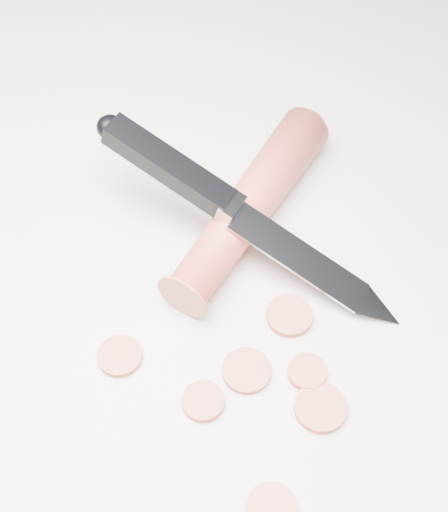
{
  "coord_description": "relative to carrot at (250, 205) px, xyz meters",
  "views": [
    {
      "loc": [
        0.01,
        -0.28,
        0.48
      ],
      "look_at": [
        -0.0,
        0.05,
        0.02
      ],
      "focal_mm": 50.0,
      "sensor_mm": 36.0,
      "label": 1
    }
  ],
  "objects": [
    {
      "name": "carrot_slice_0",
      "position": [
        -0.1,
        -0.13,
        -0.02
      ],
      "size": [
        0.03,
        0.03,
        0.01
      ],
      "primitive_type": "cylinder",
      "color": "#CB5846",
      "rests_on": "ground"
    },
    {
      "name": "carrot_slice_4",
      "position": [
        0.05,
        -0.17,
        -0.02
      ],
      "size": [
        0.04,
        0.04,
        0.01
      ],
      "primitive_type": "cylinder",
      "color": "#CB5846",
      "rests_on": "ground"
    },
    {
      "name": "kitchen_knife",
      "position": [
        -0.0,
        -0.03,
        0.02
      ],
      "size": [
        0.26,
        0.16,
        0.09
      ],
      "primitive_type": null,
      "color": "silver",
      "rests_on": "ground"
    },
    {
      "name": "carrot_slice_5",
      "position": [
        0.0,
        -0.14,
        -0.02
      ],
      "size": [
        0.04,
        0.04,
        0.01
      ],
      "primitive_type": "cylinder",
      "color": "#CB5846",
      "rests_on": "ground"
    },
    {
      "name": "carrot_slice_6",
      "position": [
        0.02,
        -0.24,
        -0.02
      ],
      "size": [
        0.03,
        0.03,
        0.01
      ],
      "primitive_type": "cylinder",
      "color": "#CB5846",
      "rests_on": "ground"
    },
    {
      "name": "carrot_slice_2",
      "position": [
        0.03,
        -0.09,
        -0.02
      ],
      "size": [
        0.04,
        0.04,
        0.01
      ],
      "primitive_type": "cylinder",
      "color": "#CB5846",
      "rests_on": "ground"
    },
    {
      "name": "carrot",
      "position": [
        0.0,
        0.0,
        0.0
      ],
      "size": [
        0.13,
        0.21,
        0.04
      ],
      "primitive_type": "cylinder",
      "rotation": [
        1.57,
        0.0,
        -0.49
      ],
      "color": "#CC3D32",
      "rests_on": "ground"
    },
    {
      "name": "carrot_slice_3",
      "position": [
        0.05,
        -0.14,
        -0.02
      ],
      "size": [
        0.03,
        0.03,
        0.01
      ],
      "primitive_type": "cylinder",
      "color": "#CB5846",
      "rests_on": "ground"
    },
    {
      "name": "carrot_slice_1",
      "position": [
        -0.03,
        -0.17,
        -0.02
      ],
      "size": [
        0.03,
        0.03,
        0.01
      ],
      "primitive_type": "cylinder",
      "color": "#CB5846",
      "rests_on": "ground"
    },
    {
      "name": "ground",
      "position": [
        -0.02,
        -0.1,
        -0.02
      ],
      "size": [
        2.4,
        2.4,
        0.0
      ],
      "primitive_type": "plane",
      "color": "silver",
      "rests_on": "ground"
    }
  ]
}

